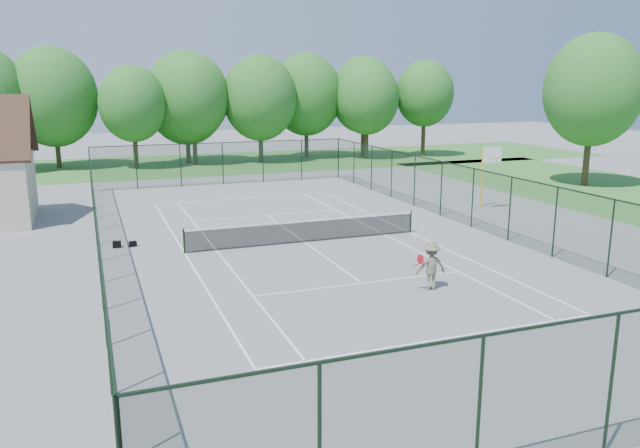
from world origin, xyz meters
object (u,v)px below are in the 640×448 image
Objects in this scene: basketball_goal at (488,165)px; tennis_net at (305,230)px; sports_bag_a at (117,244)px; tennis_player at (431,266)px.

tennis_net is at bearing -163.40° from basketball_goal.
tennis_net is 8.45m from sports_bag_a.
tennis_player is (10.18, -9.94, 0.72)m from sports_bag_a.
tennis_net is 8.13m from tennis_player.
sports_bag_a is at bearing 135.67° from tennis_player.
basketball_goal is (12.46, 3.71, 1.99)m from tennis_net.
basketball_goal is 9.88× the size of sports_bag_a.
tennis_player reaches higher than sports_bag_a.
sports_bag_a is (-20.64, -1.64, -2.42)m from basketball_goal.
basketball_goal is at bearing 16.60° from tennis_net.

